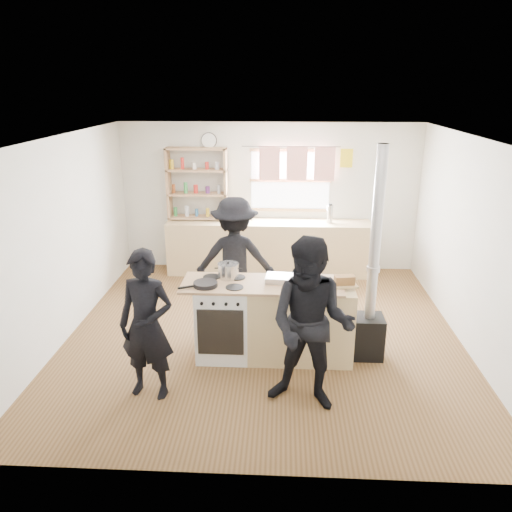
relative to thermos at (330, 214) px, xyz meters
name	(u,v)px	position (x,y,z in m)	size (l,w,h in m)	color
ground	(263,333)	(-1.01, -2.22, -1.06)	(5.00, 5.00, 0.01)	brown
back_counter	(268,248)	(-1.01, 0.00, -0.60)	(3.40, 0.55, 0.90)	tan
shelving_unit	(197,183)	(-2.21, 0.12, 0.46)	(1.00, 0.28, 1.20)	tan
thermos	(330,214)	(0.00, 0.00, 0.00)	(0.10, 0.10, 0.30)	silver
cooking_island	(274,320)	(-0.87, -2.77, -0.58)	(1.97, 0.64, 0.93)	white
skillet_greens	(205,284)	(-1.64, -2.90, -0.09)	(0.36, 0.36, 0.05)	black
roast_tray	(279,278)	(-0.81, -2.70, -0.08)	(0.33, 0.28, 0.07)	silver
stockpot_stove	(228,271)	(-1.41, -2.62, -0.03)	(0.25, 0.25, 0.20)	#BABABD
stockpot_counter	(307,274)	(-0.50, -2.71, -0.03)	(0.27, 0.27, 0.20)	silver
bread_board	(344,282)	(-0.08, -2.80, -0.07)	(0.31, 0.24, 0.12)	tan
flue_heater	(370,306)	(0.25, -2.72, -0.40)	(0.35, 0.35, 2.50)	black
person_near_left	(147,325)	(-2.14, -3.61, -0.26)	(0.58, 0.38, 1.58)	black
person_near_right	(311,326)	(-0.50, -3.71, -0.17)	(0.86, 0.67, 1.76)	black
person_far	(235,259)	(-1.42, -1.72, -0.20)	(1.09, 0.63, 1.69)	black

